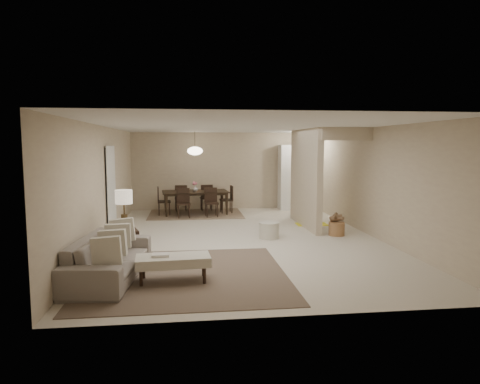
{
  "coord_description": "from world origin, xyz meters",
  "views": [
    {
      "loc": [
        -1.21,
        -9.44,
        2.1
      ],
      "look_at": [
        -0.05,
        -0.0,
        1.05
      ],
      "focal_mm": 32.0,
      "sensor_mm": 36.0,
      "label": 1
    }
  ],
  "objects": [
    {
      "name": "vase",
      "position": [
        -0.98,
        3.54,
        0.77
      ],
      "size": [
        0.18,
        0.18,
        0.16
      ],
      "primitive_type": "imported",
      "rotation": [
        0.0,
        0.0,
        0.24
      ],
      "color": "silver",
      "rests_on": "dining_table"
    },
    {
      "name": "round_pouf",
      "position": [
        0.6,
        -0.1,
        0.18
      ],
      "size": [
        0.46,
        0.46,
        0.36
      ],
      "primitive_type": "cylinder",
      "color": "beige",
      "rests_on": "floor"
    },
    {
      "name": "back_wall",
      "position": [
        0.0,
        4.5,
        1.25
      ],
      "size": [
        6.0,
        0.0,
        6.0
      ],
      "primitive_type": "plane",
      "rotation": [
        1.57,
        0.0,
        0.0
      ],
      "color": "#BAA68D",
      "rests_on": "floor"
    },
    {
      "name": "floor",
      "position": [
        0.0,
        0.0,
        0.0
      ],
      "size": [
        9.0,
        9.0,
        0.0
      ],
      "primitive_type": "plane",
      "color": "beige",
      "rests_on": "ground"
    },
    {
      "name": "wicker_basket",
      "position": [
        2.22,
        0.0,
        0.16
      ],
      "size": [
        0.47,
        0.47,
        0.31
      ],
      "primitive_type": "cylinder",
      "rotation": [
        0.0,
        0.0,
        -0.36
      ],
      "color": "brown",
      "rests_on": "floor"
    },
    {
      "name": "dining_rug",
      "position": [
        -0.98,
        3.54,
        0.01
      ],
      "size": [
        2.8,
        2.1,
        0.01
      ],
      "primitive_type": "cube",
      "color": "#776049",
      "rests_on": "floor"
    },
    {
      "name": "living_rug",
      "position": [
        -1.25,
        -2.66,
        0.01
      ],
      "size": [
        3.2,
        3.2,
        0.01
      ],
      "primitive_type": "cube",
      "color": "brown",
      "rests_on": "floor"
    },
    {
      "name": "dining_chairs",
      "position": [
        -0.98,
        3.54,
        0.42
      ],
      "size": [
        2.29,
        1.73,
        0.85
      ],
      "color": "black",
      "rests_on": "dining_rug"
    },
    {
      "name": "side_table",
      "position": [
        -2.4,
        -1.32,
        0.25
      ],
      "size": [
        0.57,
        0.57,
        0.5
      ],
      "primitive_type": "cube",
      "rotation": [
        0.0,
        0.0,
        0.29
      ],
      "color": "black",
      "rests_on": "floor"
    },
    {
      "name": "right_wall",
      "position": [
        3.0,
        0.0,
        1.25
      ],
      "size": [
        0.0,
        9.0,
        9.0
      ],
      "primitive_type": "plane",
      "rotation": [
        1.57,
        0.0,
        -1.57
      ],
      "color": "#BAA68D",
      "rests_on": "floor"
    },
    {
      "name": "ottoman_bench",
      "position": [
        -1.45,
        -2.96,
        0.32
      ],
      "size": [
        1.16,
        0.59,
        0.4
      ],
      "rotation": [
        0.0,
        0.0,
        0.07
      ],
      "color": "beige",
      "rests_on": "living_rug"
    },
    {
      "name": "sofa",
      "position": [
        -2.45,
        -2.66,
        0.33
      ],
      "size": [
        2.34,
        1.11,
        0.66
      ],
      "primitive_type": "imported",
      "rotation": [
        0.0,
        0.0,
        1.47
      ],
      "color": "gray",
      "rests_on": "floor"
    },
    {
      "name": "yellow_mat",
      "position": [
        2.04,
        1.41,
        0.01
      ],
      "size": [
        0.83,
        0.53,
        0.01
      ],
      "primitive_type": "cube",
      "rotation": [
        0.0,
        0.0,
        -0.04
      ],
      "color": "yellow",
      "rests_on": "floor"
    },
    {
      "name": "flush_light",
      "position": [
        2.3,
        3.2,
        2.46
      ],
      "size": [
        0.44,
        0.44,
        0.05
      ],
      "primitive_type": "cylinder",
      "color": "white",
      "rests_on": "ceiling"
    },
    {
      "name": "table_lamp",
      "position": [
        -2.4,
        -1.32,
        1.07
      ],
      "size": [
        0.32,
        0.32,
        0.76
      ],
      "color": "#4C3A20",
      "rests_on": "side_table"
    },
    {
      "name": "pantry_cabinet",
      "position": [
        2.35,
        4.15,
        1.05
      ],
      "size": [
        1.2,
        0.55,
        2.1
      ],
      "primitive_type": "cube",
      "color": "white",
      "rests_on": "floor"
    },
    {
      "name": "partition",
      "position": [
        1.8,
        1.25,
        1.25
      ],
      "size": [
        0.15,
        2.5,
        2.5
      ],
      "primitive_type": "cube",
      "color": "#BAA68D",
      "rests_on": "floor"
    },
    {
      "name": "left_wall",
      "position": [
        -3.0,
        0.0,
        1.25
      ],
      "size": [
        0.0,
        9.0,
        9.0
      ],
      "primitive_type": "plane",
      "rotation": [
        1.57,
        0.0,
        1.57
      ],
      "color": "#BAA68D",
      "rests_on": "floor"
    },
    {
      "name": "pendant_light",
      "position": [
        -0.98,
        3.54,
        1.92
      ],
      "size": [
        0.46,
        0.46,
        0.71
      ],
      "color": "#4C3A20",
      "rests_on": "ceiling"
    },
    {
      "name": "ceiling",
      "position": [
        0.0,
        0.0,
        2.5
      ],
      "size": [
        9.0,
        9.0,
        0.0
      ],
      "primitive_type": "plane",
      "rotation": [
        3.14,
        0.0,
        0.0
      ],
      "color": "white",
      "rests_on": "back_wall"
    },
    {
      "name": "dining_table",
      "position": [
        -0.98,
        3.54,
        0.35
      ],
      "size": [
        2.06,
        1.26,
        0.7
      ],
      "primitive_type": "imported",
      "rotation": [
        0.0,
        0.0,
        0.08
      ],
      "color": "black",
      "rests_on": "dining_rug"
    },
    {
      "name": "doorway",
      "position": [
        -2.97,
        0.6,
        1.02
      ],
      "size": [
        0.04,
        0.9,
        2.04
      ],
      "primitive_type": "cube",
      "color": "black",
      "rests_on": "floor"
    }
  ]
}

